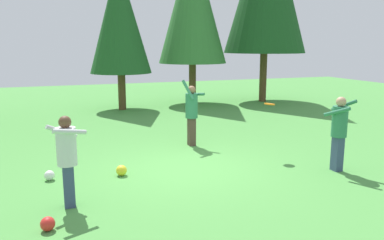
# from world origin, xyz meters

# --- Properties ---
(ground_plane) EXTENTS (40.00, 40.00, 0.00)m
(ground_plane) POSITION_xyz_m (0.00, 0.00, 0.00)
(ground_plane) COLOR #4C9342
(person_thrower) EXTENTS (0.68, 0.68, 1.86)m
(person_thrower) POSITION_xyz_m (0.81, 1.92, 1.01)
(person_thrower) COLOR #4C382D
(person_thrower) RESTS_ON ground_plane
(person_catcher) EXTENTS (0.70, 0.73, 1.68)m
(person_catcher) POSITION_xyz_m (3.14, -1.30, 1.00)
(person_catcher) COLOR #38476B
(person_catcher) RESTS_ON ground_plane
(person_bystander) EXTENTS (0.67, 0.63, 1.62)m
(person_bystander) POSITION_xyz_m (-2.64, -1.34, 0.96)
(person_bystander) COLOR #38476B
(person_bystander) RESTS_ON ground_plane
(frisbee) EXTENTS (0.28, 0.28, 0.05)m
(frisbee) POSITION_xyz_m (2.27, 0.23, 1.35)
(frisbee) COLOR orange
(ball_white) EXTENTS (0.21, 0.21, 0.21)m
(ball_white) POSITION_xyz_m (-2.97, 0.20, 0.11)
(ball_white) COLOR white
(ball_white) RESTS_ON ground_plane
(ball_red) EXTENTS (0.22, 0.22, 0.22)m
(ball_red) POSITION_xyz_m (-3.00, -2.18, 0.11)
(ball_red) COLOR red
(ball_red) RESTS_ON ground_plane
(ball_yellow) EXTENTS (0.23, 0.23, 0.23)m
(ball_yellow) POSITION_xyz_m (-1.50, -0.01, 0.12)
(ball_yellow) COLOR yellow
(ball_yellow) RESTS_ON ground_plane
(tree_right) EXTENTS (3.16, 3.16, 7.55)m
(tree_right) POSITION_xyz_m (3.51, 9.31, 4.72)
(tree_right) COLOR brown
(tree_right) RESTS_ON ground_plane
(tree_center) EXTENTS (2.60, 2.60, 6.21)m
(tree_center) POSITION_xyz_m (0.05, 8.72, 3.88)
(tree_center) COLOR brown
(tree_center) RESTS_ON ground_plane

